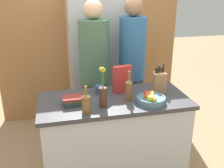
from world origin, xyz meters
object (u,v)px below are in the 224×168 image
Objects in this scene: cereal_box at (122,79)px; person_in_blue at (132,65)px; refrigerator at (97,62)px; person_at_sink at (95,70)px; fruit_bowl at (151,99)px; knife_block at (159,82)px; bottle_vinegar at (129,89)px; flower_vase at (103,93)px; bottle_oil at (86,103)px; coffee_mug at (100,89)px; book_stack at (73,100)px.

person_in_blue is at bearing 62.31° from cereal_box.
person_at_sink is at bearing -101.85° from refrigerator.
person_at_sink reaches higher than fruit_bowl.
refrigerator is 1.22m from knife_block.
flower_vase is at bearing -164.36° from bottle_vinegar.
fruit_bowl is at bearing -27.72° from bottle_vinegar.
person_in_blue reaches higher than bottle_oil.
person_in_blue is (0.48, 0.46, 0.09)m from coffee_mug.
fruit_bowl is at bearing -59.15° from cereal_box.
refrigerator is at bearing 82.58° from flower_vase.
cereal_box reaches higher than bottle_oil.
book_stack is 0.66× the size of bottle_vinegar.
knife_block is 0.37m from cereal_box.
flower_vase reaches higher than coffee_mug.
refrigerator is 1.48m from bottle_oil.
person_at_sink is (0.22, 0.85, 0.01)m from bottle_oil.
cereal_box reaches higher than book_stack.
refrigerator is at bearing 111.21° from knife_block.
person_at_sink is at bearing 135.61° from knife_block.
refrigerator is 9.58× the size of book_stack.
bottle_vinegar is at bearing -58.71° from person_at_sink.
bottle_vinegar is at bearing -86.15° from refrigerator.
cereal_box is 1.12× the size of bottle_oil.
person_in_blue is (0.51, 0.77, 0.00)m from flower_vase.
person_at_sink is 0.46m from person_in_blue.
flower_vase is 1.95× the size of book_stack.
coffee_mug is at bearing 169.76° from knife_block.
flower_vase is at bearing -95.14° from coffee_mug.
person_at_sink is (0.05, 0.76, -0.02)m from flower_vase.
book_stack is at bearing -165.41° from person_in_blue.
person_at_sink is (-0.56, 0.55, 0.00)m from knife_block.
fruit_bowl reaches higher than book_stack.
person_at_sink is at bearing 106.96° from bottle_vinegar.
coffee_mug is at bearing 35.22° from book_stack.
flower_vase is 0.21× the size of person_at_sink.
bottle_vinegar is (0.09, -1.27, 0.09)m from refrigerator.
cereal_box is (-0.19, 0.32, 0.10)m from fruit_bowl.
fruit_bowl is at bearing -10.61° from book_stack.
person_at_sink reaches higher than cereal_box.
refrigerator reaches higher than fruit_bowl.
knife_block is 0.88m from book_stack.
cereal_box is 0.22m from bottle_vinegar.
knife_block reaches higher than book_stack.
book_stack is 0.78× the size of bottle_oil.
flower_vase reaches higher than bottle_oil.
person_in_blue is (0.77, 0.66, 0.09)m from book_stack.
fruit_bowl is 0.98× the size of cereal_box.
flower_vase reaches higher than book_stack.
bottle_vinegar is at bearing -159.99° from knife_block.
refrigerator reaches higher than coffee_mug.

